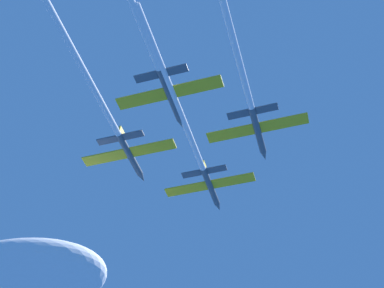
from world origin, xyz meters
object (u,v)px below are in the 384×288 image
Objects in this scene: jet_lead at (192,142)px; jet_right_wing at (244,80)px; jet_left_wing at (104,107)px; jet_slot at (139,19)px.

jet_right_wing reaches higher than jet_lead.
jet_lead is at bearing 137.22° from jet_right_wing.
jet_slot is (12.57, -15.57, -0.50)m from jet_left_wing.
jet_lead is 28.16m from jet_slot.
jet_right_wing reaches higher than jet_slot.
jet_right_wing is at bearing 1.97° from jet_left_wing.
jet_lead is 0.92× the size of jet_slot.
jet_slot is at bearing -128.76° from jet_right_wing.
jet_left_wing is 25.79m from jet_right_wing.
jet_left_wing is at bearing 128.92° from jet_slot.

